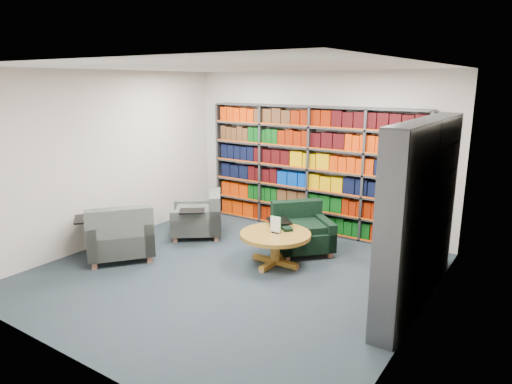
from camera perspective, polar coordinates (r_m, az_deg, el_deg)
The scene contains 7 objects.
room_shell at distance 6.09m, azimuth -3.13°, elevation 2.08°, with size 5.02×5.02×2.82m.
bookshelf_back at distance 8.11m, azimuth 6.85°, elevation 2.77°, with size 4.00×0.28×2.20m.
bookshelf_right at distance 5.72m, azimuth 19.91°, elevation -2.63°, with size 0.28×2.50×2.20m.
chair_teal_left at distance 7.99m, azimuth -6.84°, elevation -3.28°, with size 1.16×1.17×0.75m.
chair_green_right at distance 7.28m, azimuth 5.59°, elevation -4.96°, with size 1.16×1.16×0.75m.
chair_teal_front at distance 7.19m, azimuth -16.62°, elevation -5.36°, with size 1.33×1.33×0.86m.
coffee_table at distance 6.66m, azimuth 2.43°, elevation -5.93°, with size 1.03×1.03×0.73m.
Camera 1 is at (3.59, -4.77, 2.63)m, focal length 32.00 mm.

